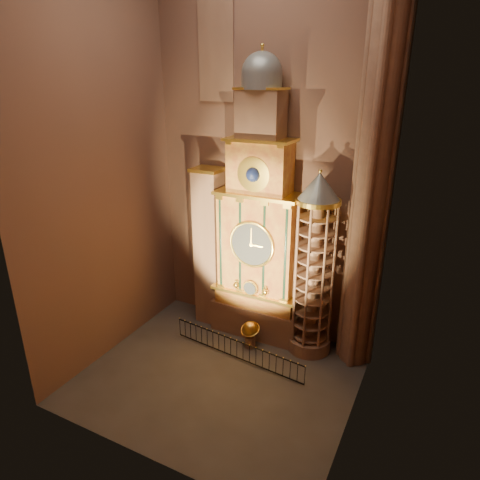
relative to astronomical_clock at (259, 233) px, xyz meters
The scene contains 11 objects.
floor 8.32m from the astronomical_clock, 90.00° to the right, with size 14.00×14.00×0.00m, color #383330.
wall_back 4.45m from the astronomical_clock, 90.00° to the left, with size 22.00×22.00×0.00m, color brown.
wall_left 9.61m from the astronomical_clock, 144.66° to the right, with size 22.00×22.00×0.00m, color brown.
wall_right 9.61m from the astronomical_clock, 35.34° to the right, with size 22.00×22.00×0.00m, color brown.
astronomical_clock is the anchor object (origin of this frame).
portrait_tower 3.73m from the astronomical_clock, behind, with size 1.80×1.60×10.20m.
stair_turret 3.78m from the astronomical_clock, ahead, with size 2.50×2.50×10.80m.
gothic_pier 7.48m from the astronomical_clock, ahead, with size 2.04×2.04×22.00m.
stained_glass_window 10.37m from the astronomical_clock, 163.43° to the left, with size 2.20×0.14×5.20m.
celestial_globe 5.93m from the astronomical_clock, 80.12° to the right, with size 1.31×1.26×1.68m.
iron_railing 6.81m from the astronomical_clock, 87.24° to the right, with size 8.46×1.01×1.18m.
Camera 1 is at (9.61, -16.48, 15.17)m, focal length 32.00 mm.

